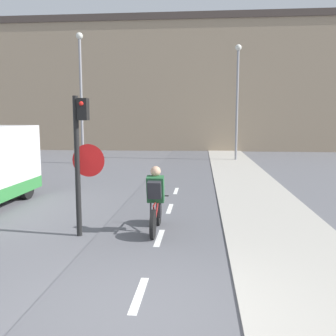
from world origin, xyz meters
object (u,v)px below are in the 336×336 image
Objects in this scene: traffic_light_pole at (81,150)px; cyclist_near at (156,201)px; street_lamp_sidewalk at (237,90)px; street_lamp_far at (81,85)px.

cyclist_near is (1.48, 0.36, -1.10)m from traffic_light_pole.
street_lamp_sidewalk reaches higher than traffic_light_pole.
street_lamp_sidewalk reaches higher than cyclist_near.
street_lamp_far is 13.72m from cyclist_near.
cyclist_near is at bearing -65.56° from street_lamp_far.
cyclist_near is at bearing 13.56° from traffic_light_pole.
street_lamp_far is at bearing 107.87° from traffic_light_pole.
street_lamp_sidewalk is at bearing 14.80° from street_lamp_far.
street_lamp_far reaches higher than street_lamp_sidewalk.
street_lamp_far reaches higher than cyclist_near.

